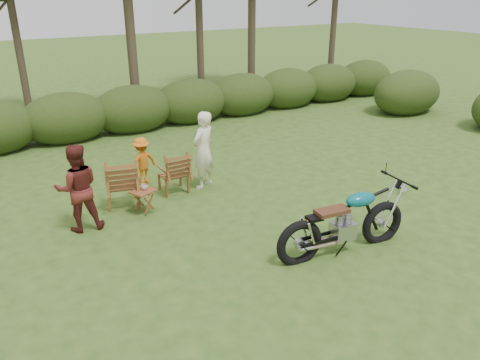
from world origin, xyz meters
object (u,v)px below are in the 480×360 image
lawn_chair_right (174,191)px  adult_b (83,228)px  motorcycle (341,250)px  side_table (144,202)px  adult_a (205,187)px  child (144,184)px  cup (144,187)px  lawn_chair_left (125,205)px

lawn_chair_right → adult_b: size_ratio=0.57×
motorcycle → adult_b: adult_b is taller
side_table → adult_a: bearing=17.8°
adult_a → child: size_ratio=1.58×
lawn_chair_right → adult_b: adult_b is taller
child → motorcycle: bearing=98.0°
cup → adult_b: (-1.26, -0.06, -0.53)m
lawn_chair_left → child: child is taller
motorcycle → lawn_chair_left: bearing=131.9°
side_table → child: size_ratio=0.44×
lawn_chair_right → child: bearing=-60.3°
adult_b → lawn_chair_right: bearing=-153.8°
lawn_chair_left → adult_b: 1.13m
cup → child: (0.48, 1.37, -0.53)m
cup → lawn_chair_right: bearing=34.5°
motorcycle → lawn_chair_right: 4.01m
side_table → child: child is taller
adult_a → child: adult_a is taller
lawn_chair_right → side_table: bearing=36.2°
child → cup: bearing=57.4°
lawn_chair_left → adult_b: bearing=45.5°
cup → adult_b: bearing=-177.2°
side_table → adult_a: size_ratio=0.28×
adult_a → lawn_chair_right: bearing=-35.9°
adult_b → cup: bearing=-168.3°
motorcycle → side_table: bearing=133.6°
lawn_chair_left → cup: (0.27, -0.50, 0.53)m
motorcycle → adult_b: (-3.49, 3.11, 0.00)m
lawn_chair_right → child: size_ratio=0.85×
motorcycle → adult_b: size_ratio=1.44×
lawn_chair_right → lawn_chair_left: (-1.16, -0.11, 0.00)m
side_table → motorcycle: bearing=-53.9°
adult_a → adult_b: size_ratio=1.06×
motorcycle → adult_a: adult_a is taller
motorcycle → cup: 3.92m
cup → adult_a: (1.57, 0.48, -0.53)m
cup → adult_a: size_ratio=0.08×
lawn_chair_right → child: (-0.40, 0.76, 0.00)m
adult_a → side_table: bearing=-7.7°
lawn_chair_left → motorcycle: bearing=140.1°
cup → child: cup is taller
motorcycle → child: size_ratio=2.15×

